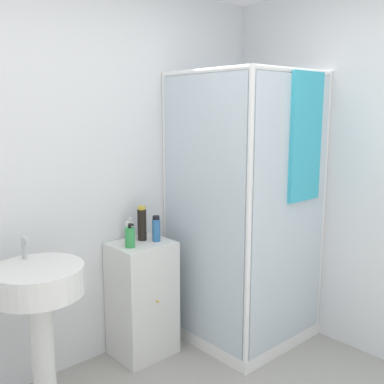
{
  "coord_description": "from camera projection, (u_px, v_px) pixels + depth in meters",
  "views": [
    {
      "loc": [
        -1.17,
        -0.9,
        1.69
      ],
      "look_at": [
        0.66,
        1.16,
        1.18
      ],
      "focal_mm": 42.0,
      "sensor_mm": 36.0,
      "label": 1
    }
  ],
  "objects": [
    {
      "name": "shower_enclosure",
      "position": [
        246.0,
        266.0,
        3.27
      ],
      "size": [
        0.84,
        0.87,
        1.94
      ],
      "color": "white",
      "rests_on": "ground_plane"
    },
    {
      "name": "shampoo_bottle_tall_black",
      "position": [
        142.0,
        224.0,
        3.06
      ],
      "size": [
        0.06,
        0.06,
        0.24
      ],
      "color": "black",
      "rests_on": "vanity_cabinet"
    },
    {
      "name": "sink",
      "position": [
        39.0,
        300.0,
        2.38
      ],
      "size": [
        0.48,
        0.48,
        1.01
      ],
      "color": "white",
      "rests_on": "ground_plane"
    },
    {
      "name": "vanity_cabinet",
      "position": [
        142.0,
        299.0,
        3.09
      ],
      "size": [
        0.4,
        0.36,
        0.8
      ],
      "color": "silver",
      "rests_on": "ground_plane"
    },
    {
      "name": "shampoo_bottle_blue",
      "position": [
        156.0,
        229.0,
        3.04
      ],
      "size": [
        0.05,
        0.05,
        0.18
      ],
      "color": "#2D66A3",
      "rests_on": "vanity_cabinet"
    },
    {
      "name": "soap_dispenser",
      "position": [
        130.0,
        237.0,
        2.91
      ],
      "size": [
        0.07,
        0.07,
        0.16
      ],
      "color": "green",
      "rests_on": "vanity_cabinet"
    },
    {
      "name": "wall_back",
      "position": [
        53.0,
        181.0,
        2.75
      ],
      "size": [
        6.4,
        0.06,
        2.5
      ],
      "primitive_type": "cube",
      "color": "silver",
      "rests_on": "ground_plane"
    },
    {
      "name": "lotion_bottle_white",
      "position": [
        130.0,
        231.0,
        3.06
      ],
      "size": [
        0.05,
        0.05,
        0.16
      ],
      "color": "white",
      "rests_on": "vanity_cabinet"
    }
  ]
}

